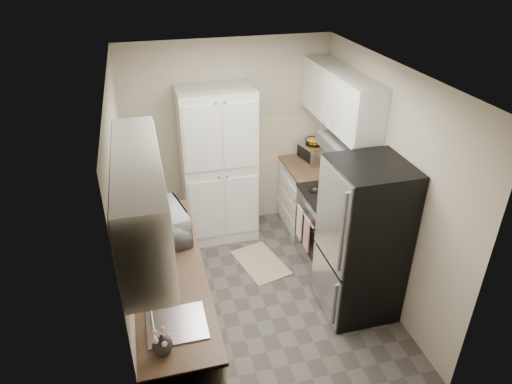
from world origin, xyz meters
TOP-DOWN VIEW (x-y plane):
  - ground at (0.00, 0.00)m, footprint 3.20×3.20m
  - room_shell at (-0.02, -0.01)m, footprint 2.64×3.24m
  - pantry_cabinet at (-0.20, 1.32)m, footprint 0.90×0.55m
  - base_cabinet_left at (-0.99, -0.43)m, footprint 0.60×2.30m
  - countertop_left at (-0.99, -0.43)m, footprint 0.63×2.33m
  - base_cabinet_right at (0.99, 1.19)m, footprint 0.60×0.80m
  - countertop_right at (0.99, 1.19)m, footprint 0.63×0.83m
  - electric_range at (0.97, 0.39)m, footprint 0.71×0.78m
  - refrigerator at (0.94, -0.41)m, footprint 0.70×0.72m
  - microwave at (-0.97, 0.04)m, footprint 0.51×0.65m
  - wine_bottle at (-0.97, 0.57)m, footprint 0.07×0.07m
  - flower_vase at (-1.11, -1.38)m, footprint 0.18×0.18m
  - cutting_board at (-0.98, 0.62)m, footprint 0.12×0.24m
  - toaster_oven at (1.09, 1.33)m, footprint 0.39×0.45m
  - fruit_basket at (1.08, 1.36)m, footprint 0.31×0.31m
  - kitchen_mat at (0.14, 0.55)m, footprint 0.64×0.84m

SIDE VIEW (x-z plane):
  - ground at x=0.00m, z-range 0.00..0.00m
  - kitchen_mat at x=0.14m, z-range 0.00..0.01m
  - base_cabinet_left at x=-0.99m, z-range 0.00..0.88m
  - base_cabinet_right at x=0.99m, z-range 0.00..0.88m
  - electric_range at x=0.97m, z-range -0.09..1.04m
  - refrigerator at x=0.94m, z-range 0.00..1.70m
  - countertop_left at x=-0.99m, z-range 0.88..0.92m
  - countertop_right at x=0.99m, z-range 0.88..0.92m
  - flower_vase at x=-1.11m, z-range 0.92..1.07m
  - pantry_cabinet at x=-0.20m, z-range 0.00..2.00m
  - toaster_oven at x=1.09m, z-range 0.92..1.15m
  - wine_bottle at x=-0.97m, z-range 0.92..1.19m
  - cutting_board at x=-0.98m, z-range 0.92..1.23m
  - microwave at x=-0.97m, z-range 0.92..1.24m
  - fruit_basket at x=1.08m, z-range 1.15..1.25m
  - room_shell at x=-0.02m, z-range 0.37..2.89m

